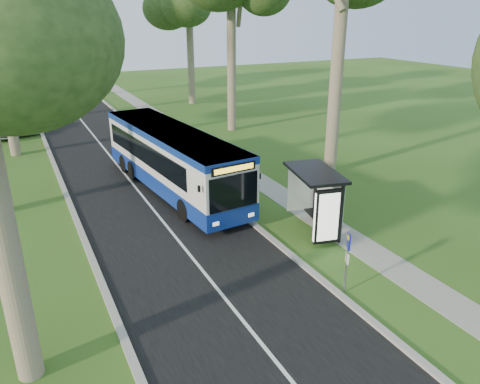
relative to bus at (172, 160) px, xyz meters
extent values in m
plane|color=#315219|center=(1.78, -7.13, -1.70)|extent=(120.00, 120.00, 0.00)
cube|color=black|center=(-1.72, 2.87, -1.69)|extent=(7.00, 100.00, 0.02)
cube|color=#9E9B93|center=(1.78, 2.87, -1.64)|extent=(0.25, 100.00, 0.12)
cube|color=#9E9B93|center=(-5.22, 2.87, -1.64)|extent=(0.25, 100.00, 0.12)
cube|color=white|center=(-1.72, 2.87, -1.67)|extent=(0.12, 100.00, 0.00)
cube|color=gray|center=(4.78, 2.87, -1.69)|extent=(1.50, 100.00, 0.02)
cube|color=silver|center=(0.00, 0.01, 0.12)|extent=(3.77, 12.47, 2.92)
cube|color=navy|center=(0.00, 0.01, -0.93)|extent=(3.80, 12.51, 0.82)
cube|color=navy|center=(0.00, 0.01, 1.41)|extent=(3.80, 12.51, 0.33)
cube|color=black|center=(0.00, -6.15, 0.25)|extent=(2.30, 0.28, 1.48)
cube|color=yellow|center=(0.00, -6.18, 1.27)|extent=(1.83, 0.20, 0.23)
cube|color=black|center=(0.00, -6.08, -1.18)|extent=(2.46, 0.36, 0.31)
cylinder|color=black|center=(-1.16, -3.77, -1.16)|extent=(0.39, 1.09, 1.06)
cylinder|color=black|center=(1.16, -3.77, -1.16)|extent=(0.39, 1.09, 1.06)
cylinder|color=black|center=(-1.16, 3.60, -1.16)|extent=(0.39, 1.09, 1.06)
cylinder|color=black|center=(1.16, 3.60, -1.16)|extent=(0.39, 1.09, 1.06)
cylinder|color=gray|center=(2.08, -11.71, -0.57)|extent=(0.07, 0.07, 2.25)
cube|color=#0D1797|center=(2.08, -11.71, 0.24)|extent=(0.16, 0.30, 0.56)
cylinder|color=yellow|center=(2.05, -11.71, 0.38)|extent=(0.09, 0.19, 0.20)
cube|color=white|center=(2.08, -11.71, -0.39)|extent=(0.16, 0.27, 0.36)
cube|color=black|center=(4.46, -8.59, -0.40)|extent=(0.12, 0.12, 2.60)
cube|color=black|center=(4.46, -5.92, -0.40)|extent=(0.12, 0.12, 2.60)
cube|color=black|center=(3.81, -7.26, 0.97)|extent=(2.34, 3.46, 0.12)
cube|color=silver|center=(4.54, -7.26, -0.29)|extent=(0.59, 2.60, 2.08)
cube|color=black|center=(3.81, -8.71, -0.40)|extent=(1.10, 0.39, 2.29)
cube|color=white|center=(3.81, -8.80, -0.40)|extent=(0.87, 0.20, 2.03)
cube|color=black|center=(4.13, -6.94, -1.23)|extent=(0.78, 1.91, 0.06)
cylinder|color=black|center=(2.73, -2.95, -1.29)|extent=(0.45, 0.45, 0.81)
cylinder|color=black|center=(2.73, -2.95, -0.87)|extent=(0.49, 0.49, 0.05)
imported|color=white|center=(-6.33, 17.38, -1.00)|extent=(2.02, 4.20, 1.38)
imported|color=#989A9F|center=(-7.64, 17.02, -0.86)|extent=(2.41, 5.27, 1.68)
cylinder|color=#7A6B56|center=(-7.22, 10.87, 3.46)|extent=(0.65, 0.65, 10.31)
cylinder|color=#7A6B56|center=(-6.72, 30.87, 4.01)|extent=(0.69, 0.69, 11.41)
cylinder|color=#7A6B56|center=(9.28, -1.13, 4.52)|extent=(0.72, 0.72, 12.44)
cylinder|color=#7A6B56|center=(8.58, 10.87, 3.81)|extent=(0.67, 0.67, 11.02)
cylinder|color=#7A6B56|center=(9.78, 22.87, 3.91)|extent=(0.68, 0.68, 11.22)
camera|label=1|loc=(-7.11, -22.30, 7.25)|focal=35.00mm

